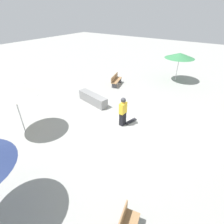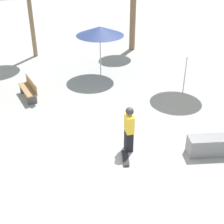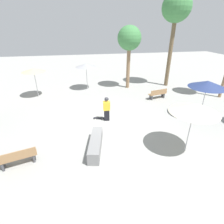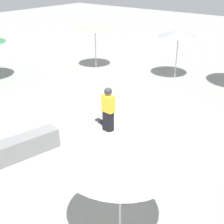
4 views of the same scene
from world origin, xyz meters
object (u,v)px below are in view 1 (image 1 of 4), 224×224
at_px(skater_main, 123,111).
at_px(bench_near, 116,80).
at_px(skateboard, 131,121).
at_px(shade_umbrella_cream, 12,90).
at_px(shade_umbrella_green, 180,56).
at_px(concrete_ledge, 93,99).

xyz_separation_m(skater_main, bench_near, (4.57, 3.41, -0.46)).
bearing_deg(skateboard, bench_near, 55.60).
distance_m(skater_main, bench_near, 5.72).
relative_size(bench_near, shade_umbrella_cream, 0.64).
bearing_deg(shade_umbrella_green, shade_umbrella_cream, 160.42).
height_order(skateboard, shade_umbrella_green, shade_umbrella_green).
xyz_separation_m(skater_main, shade_umbrella_cream, (-3.41, 3.84, 1.48)).
xyz_separation_m(concrete_ledge, shade_umbrella_cream, (-4.46, 0.89, 2.04)).
bearing_deg(skateboard, skater_main, 164.71).
height_order(skateboard, bench_near, bench_near).
height_order(skater_main, bench_near, skater_main).
relative_size(skateboard, bench_near, 0.50).
bearing_deg(bench_near, shade_umbrella_cream, -18.16).
height_order(concrete_ledge, bench_near, bench_near).
relative_size(concrete_ledge, shade_umbrella_green, 1.01).
relative_size(skater_main, skateboard, 1.99).
bearing_deg(shade_umbrella_cream, bench_near, -3.09).
bearing_deg(shade_umbrella_cream, skateboard, -46.59).
bearing_deg(shade_umbrella_green, skater_main, 177.61).
height_order(bench_near, shade_umbrella_green, shade_umbrella_green).
bearing_deg(shade_umbrella_green, concrete_ledge, 155.71).
height_order(concrete_ledge, shade_umbrella_green, shade_umbrella_green).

